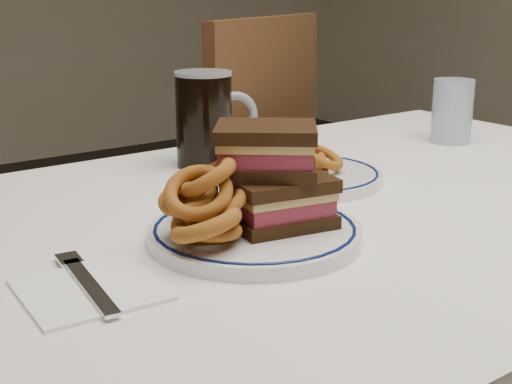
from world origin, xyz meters
TOP-DOWN VIEW (x-y plane):
  - dining_table at (0.00, 0.00)m, footprint 1.27×0.87m
  - chair_far at (0.25, 0.73)m, footprint 0.58×0.58m
  - main_plate at (-0.23, -0.06)m, footprint 0.26×0.26m
  - reuben_sandwich at (-0.21, -0.07)m, footprint 0.15×0.15m
  - onion_rings_main at (-0.31, -0.07)m, footprint 0.12×0.13m
  - ketchup_ramekin at (-0.27, 0.00)m, footprint 0.06×0.06m
  - beer_mug at (-0.08, 0.28)m, footprint 0.14×0.10m
  - water_glass at (0.40, 0.15)m, footprint 0.08×0.08m
  - far_plate at (-0.01, 0.10)m, footprint 0.24×0.24m
  - onion_rings_far at (-0.01, 0.09)m, footprint 0.11×0.10m
  - napkin_fork at (-0.45, -0.08)m, footprint 0.14×0.18m

SIDE VIEW (x-z plane):
  - chair_far at x=0.25m, z-range 0.04..1.02m
  - dining_table at x=0.00m, z-range 0.27..1.02m
  - napkin_fork at x=-0.45m, z-range 0.75..0.76m
  - far_plate at x=-0.01m, z-range 0.75..0.77m
  - main_plate at x=-0.23m, z-range 0.75..0.77m
  - onion_rings_far at x=-0.01m, z-range 0.75..0.81m
  - ketchup_ramekin at x=-0.27m, z-range 0.77..0.80m
  - onion_rings_main at x=-0.31m, z-range 0.75..0.87m
  - water_glass at x=0.40m, z-range 0.75..0.87m
  - reuben_sandwich at x=-0.21m, z-range 0.77..0.89m
  - beer_mug at x=-0.08m, z-range 0.75..0.91m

